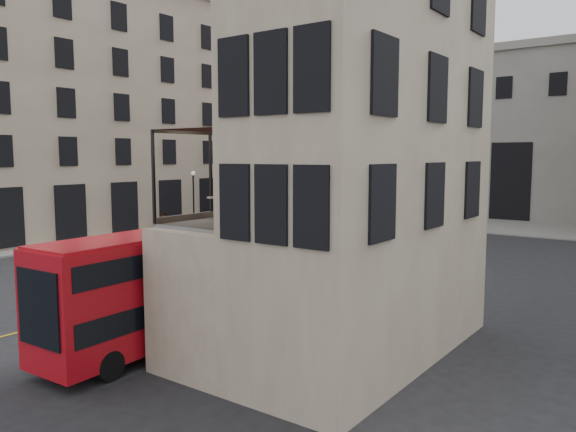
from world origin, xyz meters
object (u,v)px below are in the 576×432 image
Objects in this scene: car_b at (381,235)px; cyclist at (316,237)px; bicycle at (291,263)px; pedestrian_e at (164,222)px; street_lamp_a at (194,205)px; cafe_table_far at (307,195)px; cafe_chair_b at (319,208)px; car_c at (245,226)px; street_lamp_b at (390,199)px; pedestrian_d at (460,223)px; traffic_light_near at (306,225)px; cafe_table_near at (216,204)px; bus_far at (311,200)px; pedestrian_b at (368,207)px; pedestrian_c at (385,219)px; pedestrian_a at (315,211)px; cafe_chair_c at (317,208)px; bus_near at (171,280)px; car_a at (284,223)px; cafe_table_mid at (252,200)px; cafe_chair_a at (238,219)px; cafe_chair_d at (347,201)px; traffic_light_far at (281,198)px.

car_b is 2.35× the size of cyclist.
bicycle is 18.98m from pedestrian_e.
cafe_table_far is (22.35, -15.19, 2.67)m from street_lamp_a.
cafe_chair_b is (26.04, -15.52, 3.89)m from pedestrian_e.
street_lamp_b is at bearing -106.71° from car_c.
cafe_chair_b is at bearing 169.09° from pedestrian_d.
traffic_light_near is at bearing 148.75° from pedestrian_d.
cafe_table_near is 5.69m from cafe_table_far.
pedestrian_b is at bearing 94.35° from bus_far.
bus_far is 7.04m from pedestrian_c.
pedestrian_c is (1.49, -3.97, -1.52)m from street_lamp_b.
pedestrian_d is at bearing -91.10° from pedestrian_b.
pedestrian_b is (-10.22, 27.25, -1.53)m from traffic_light_near.
pedestrian_a is at bearing 118.87° from cafe_table_near.
cafe_chair_c is (8.04, -9.47, 4.38)m from bicycle.
car_a is (-14.12, 25.74, -1.48)m from bus_near.
traffic_light_near is 11.48m from cafe_table_far.
street_lamp_b is 9.26m from pedestrian_d.
cafe_table_mid reaches higher than cyclist.
cafe_chair_c is at bearing 28.88° from cafe_table_mid.
car_c is 9.56m from cyclist.
traffic_light_near is 0.80× the size of car_a.
cafe_table_mid is 1.00× the size of cafe_chair_c.
car_b is (10.14, -1.40, -0.09)m from car_a.
cafe_chair_b reaches higher than car_b.
bus_near is 29.00m from pedestrian_e.
pedestrian_a is 2.30× the size of cafe_chair_a.
pedestrian_b is (-10.73, 29.54, 0.44)m from bicycle.
car_c is at bearing 131.32° from cafe_table_mid.
cafe_chair_a is 0.98× the size of cafe_chair_c.
pedestrian_d is 27.89m from cafe_table_far.
cafe_chair_a reaches higher than car_c.
pedestrian_e is 30.73m from cafe_table_near.
cafe_table_far is 0.77× the size of cafe_chair_d.
car_c is at bearing 136.27° from cafe_chair_b.
pedestrian_a reaches higher than car_a.
traffic_light_near is 17.93m from pedestrian_e.
pedestrian_a is at bearing 54.81° from bicycle.
pedestrian_a is at bearing 123.01° from cafe_table_far.
pedestrian_d is at bearing 99.96° from cafe_chair_b.
bicycle is 0.93× the size of cyclist.
cafe_table_far is at bearing -34.20° from street_lamp_a.
car_c is 2.83× the size of cyclist.
cafe_chair_a is at bearing -62.56° from car_b.
car_c is at bearing -72.78° from traffic_light_far.
cafe_chair_b is (24.59, -17.68, 2.45)m from street_lamp_a.
cafe_chair_a is (21.49, -36.50, 3.96)m from pedestrian_a.
cafe_table_near reaches higher than street_lamp_b.
street_lamp_a is at bearing 23.09° from car_c.
street_lamp_b reaches higher than bus_far.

